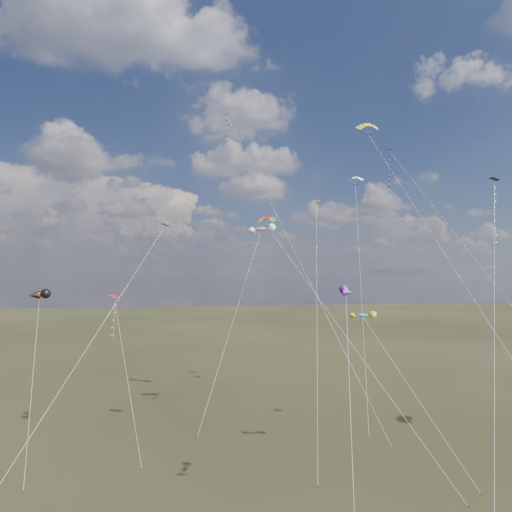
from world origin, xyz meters
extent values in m
cube|color=black|center=(20.34, 27.05, 34.22)|extent=(1.31, 1.28, 0.45)
cylinder|color=silver|center=(27.56, 17.04, 17.11)|extent=(14.48, 20.05, 34.23)
cube|color=#070B49|center=(-1.21, 37.03, 41.29)|extent=(1.07, 1.03, 0.38)
cylinder|color=silver|center=(5.51, 23.77, 20.65)|extent=(13.48, 26.55, 41.31)
cube|color=#332316|center=(12.23, 10.51, 0.06)|extent=(0.10, 0.10, 0.12)
cube|color=black|center=(-9.82, 17.59, 22.22)|extent=(1.15, 1.19, 0.41)
cylinder|color=silver|center=(-15.95, 9.93, 11.11)|extent=(12.29, 15.35, 22.24)
cube|color=#B62010|center=(-15.24, 19.74, 14.57)|extent=(1.24, 1.25, 0.29)
cylinder|color=silver|center=(-13.37, 14.88, 7.28)|extent=(3.78, 9.74, 14.58)
cube|color=#332316|center=(-11.49, 10.03, 0.06)|extent=(0.10, 0.10, 0.12)
cube|color=#0A1149|center=(24.12, 10.95, 26.98)|extent=(0.96, 0.99, 0.31)
cylinder|color=silver|center=(17.43, 2.57, 13.49)|extent=(13.43, 16.78, 26.99)
cube|color=orange|center=(7.56, 19.89, 25.64)|extent=(0.82, 0.80, 0.24)
cylinder|color=silver|center=(5.10, 12.07, 12.82)|extent=(4.95, 15.68, 25.65)
cube|color=#332316|center=(2.64, 4.24, 0.06)|extent=(0.10, 0.10, 0.12)
cylinder|color=silver|center=(14.95, 3.29, 17.12)|extent=(3.84, 28.59, 34.25)
cylinder|color=silver|center=(14.28, 22.86, 15.65)|extent=(6.62, 19.30, 31.32)
cube|color=#332316|center=(10.99, 13.23, 0.06)|extent=(0.10, 0.10, 0.12)
cylinder|color=silver|center=(6.77, 7.94, 11.54)|extent=(11.73, 17.07, 23.09)
cube|color=#332316|center=(12.62, -0.58, 0.06)|extent=(0.10, 0.10, 0.12)
ellipsoid|color=#EB4E13|center=(-22.43, 18.34, 14.93)|extent=(2.52, 2.44, 1.17)
cylinder|color=silver|center=(-21.39, 12.87, 7.46)|extent=(2.11, 10.97, 14.94)
cube|color=#332316|center=(-20.35, 7.40, 0.06)|extent=(0.10, 0.10, 0.12)
ellipsoid|color=silver|center=(4.05, 1.47, 15.83)|extent=(1.15, 2.47, 0.70)
cylinder|color=silver|center=(2.62, -2.92, 7.92)|extent=(2.87, 8.82, 15.85)
ellipsoid|color=red|center=(3.08, 31.64, 23.30)|extent=(3.71, 2.81, 1.36)
cylinder|color=silver|center=(-1.67, 24.30, 11.65)|extent=(9.53, 14.71, 23.32)
cube|color=#332316|center=(-6.41, 16.96, 0.06)|extent=(0.10, 0.10, 0.12)
ellipsoid|color=#1F79C4|center=(9.34, 10.66, 13.02)|extent=(2.19, 0.93, 0.77)
cylinder|color=silver|center=(12.05, 5.78, 6.51)|extent=(5.45, 9.79, 13.04)
cube|color=#332316|center=(14.76, 0.90, 0.06)|extent=(0.10, 0.10, 0.12)
camera|label=1|loc=(-8.61, -31.45, 17.25)|focal=32.00mm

